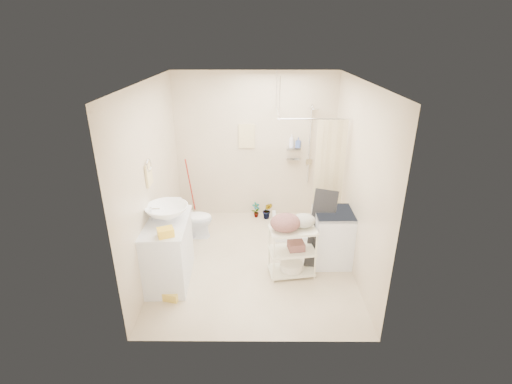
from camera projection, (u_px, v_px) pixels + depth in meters
floor at (255, 260)px, 5.58m from camera, size 3.20×3.20×0.00m
ceiling at (254, 82)px, 4.56m from camera, size 2.80×3.20×0.04m
wall_back at (255, 147)px, 6.54m from camera, size 2.80×0.04×2.60m
wall_front at (253, 240)px, 3.60m from camera, size 2.80×0.04×2.60m
wall_left at (153, 180)px, 5.07m from camera, size 0.04×3.20×2.60m
wall_right at (357, 180)px, 5.06m from camera, size 0.04×3.20×2.60m
vanity at (168, 251)px, 4.99m from camera, size 0.61×1.03×0.89m
sink at (167, 212)px, 4.85m from camera, size 0.64×0.64×0.19m
counter_basket at (166, 232)px, 4.46m from camera, size 0.23×0.21×0.10m
floor_basket at (171, 294)px, 4.74m from camera, size 0.34×0.29×0.16m
toilet at (192, 219)px, 6.12m from camera, size 0.66×0.40×0.66m
mop at (188, 188)px, 6.69m from camera, size 0.14×0.14×1.15m
potted_plant_a at (256, 210)px, 6.84m from camera, size 0.19×0.17×0.29m
potted_plant_b at (267, 211)px, 6.78m from camera, size 0.20×0.17×0.32m
hanging_towel at (247, 136)px, 6.44m from camera, size 0.28×0.03×0.42m
towel_ring at (149, 173)px, 4.82m from camera, size 0.04×0.22×0.34m
tp_holder at (161, 216)px, 5.35m from camera, size 0.08×0.12×0.14m
shower at (306, 171)px, 6.13m from camera, size 1.10×1.10×2.10m
shampoo_bottle_a at (291, 141)px, 6.43m from camera, size 0.11×0.11×0.22m
shampoo_bottle_b at (298, 143)px, 6.40m from camera, size 0.10×0.11×0.18m
washing_machine at (333, 237)px, 5.41m from camera, size 0.57×0.59×0.81m
laundry_rack at (292, 247)px, 5.11m from camera, size 0.67×0.46×0.86m
ironing_board at (321, 229)px, 5.27m from camera, size 0.34×0.11×1.17m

